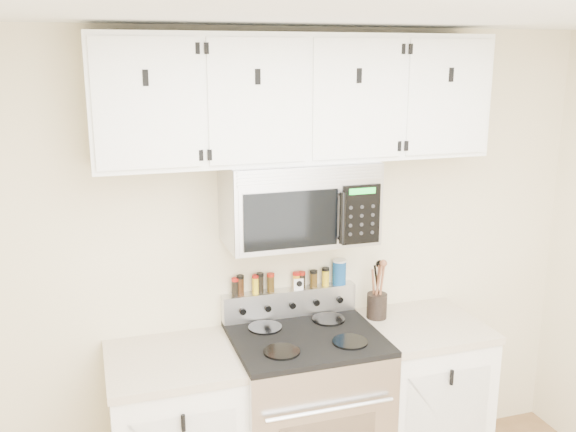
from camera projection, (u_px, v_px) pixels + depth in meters
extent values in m
cube|color=beige|center=(288.00, 262.00, 3.53)|extent=(3.50, 0.01, 2.50)
cube|color=#B7B7BA|center=(306.00, 420.00, 3.43)|extent=(0.76, 0.65, 0.92)
cube|color=black|center=(306.00, 338.00, 3.32)|extent=(0.76, 0.65, 0.03)
cube|color=#B7B7BA|center=(290.00, 302.00, 3.56)|extent=(0.76, 0.08, 0.15)
cylinder|color=black|center=(282.00, 352.00, 3.12)|extent=(0.18, 0.18, 0.01)
cylinder|color=black|center=(350.00, 342.00, 3.23)|extent=(0.18, 0.18, 0.01)
cylinder|color=black|center=(265.00, 327.00, 3.40)|extent=(0.18, 0.18, 0.01)
cylinder|color=black|center=(328.00, 319.00, 3.50)|extent=(0.18, 0.18, 0.01)
cube|color=tan|center=(172.00, 361.00, 3.14)|extent=(0.64, 0.62, 0.04)
cube|color=white|center=(418.00, 400.00, 3.66)|extent=(0.62, 0.60, 0.88)
cube|color=tan|center=(422.00, 326.00, 3.55)|extent=(0.64, 0.62, 0.04)
cube|color=#9E9EA3|center=(299.00, 202.00, 3.27)|extent=(0.76, 0.38, 0.42)
cube|color=#B7B7BA|center=(312.00, 176.00, 3.05)|extent=(0.73, 0.01, 0.08)
cube|color=black|center=(291.00, 220.00, 3.07)|extent=(0.47, 0.01, 0.28)
cube|color=black|center=(361.00, 214.00, 3.18)|extent=(0.20, 0.01, 0.30)
cylinder|color=black|center=(343.00, 218.00, 3.11)|extent=(0.03, 0.03, 0.26)
cube|color=white|center=(297.00, 98.00, 3.17)|extent=(2.00, 0.33, 0.62)
cube|color=white|center=(147.00, 104.00, 2.79)|extent=(0.46, 0.01, 0.57)
cube|color=black|center=(145.00, 78.00, 2.75)|extent=(0.02, 0.01, 0.07)
cube|color=white|center=(258.00, 102.00, 2.94)|extent=(0.46, 0.01, 0.57)
cube|color=black|center=(258.00, 77.00, 2.90)|extent=(0.03, 0.01, 0.07)
cube|color=white|center=(358.00, 99.00, 3.08)|extent=(0.46, 0.01, 0.57)
cube|color=black|center=(359.00, 76.00, 3.05)|extent=(0.03, 0.01, 0.07)
cube|color=white|center=(449.00, 97.00, 3.23)|extent=(0.46, 0.01, 0.57)
cube|color=black|center=(451.00, 75.00, 3.20)|extent=(0.02, 0.01, 0.07)
cylinder|color=black|center=(377.00, 306.00, 3.60)|extent=(0.11, 0.11, 0.14)
cylinder|color=brown|center=(377.00, 288.00, 3.57)|extent=(0.01, 0.01, 0.26)
cylinder|color=brown|center=(381.00, 286.00, 3.56)|extent=(0.01, 0.01, 0.28)
cylinder|color=brown|center=(374.00, 289.00, 3.58)|extent=(0.01, 0.01, 0.25)
cylinder|color=black|center=(378.00, 287.00, 3.59)|extent=(0.01, 0.01, 0.25)
cylinder|color=brown|center=(377.00, 288.00, 3.55)|extent=(0.01, 0.01, 0.27)
cube|color=white|center=(298.00, 283.00, 3.55)|extent=(0.06, 0.05, 0.06)
cylinder|color=navy|center=(339.00, 273.00, 3.61)|extent=(0.08, 0.08, 0.13)
cylinder|color=white|center=(340.00, 261.00, 3.59)|extent=(0.08, 0.08, 0.01)
cylinder|color=black|center=(235.00, 288.00, 3.44)|extent=(0.04, 0.04, 0.08)
cylinder|color=#B4140D|center=(235.00, 280.00, 3.43)|extent=(0.04, 0.04, 0.02)
cylinder|color=#381E0D|center=(240.00, 287.00, 3.45)|extent=(0.04, 0.04, 0.10)
cylinder|color=black|center=(240.00, 277.00, 3.43)|extent=(0.04, 0.04, 0.02)
cylinder|color=yellow|center=(256.00, 286.00, 3.47)|extent=(0.04, 0.04, 0.09)
cylinder|color=maroon|center=(256.00, 276.00, 3.46)|extent=(0.04, 0.04, 0.02)
cylinder|color=black|center=(260.00, 284.00, 3.48)|extent=(0.04, 0.04, 0.10)
cylinder|color=black|center=(260.00, 275.00, 3.46)|extent=(0.04, 0.04, 0.02)
cylinder|color=#422F0F|center=(271.00, 284.00, 3.50)|extent=(0.04, 0.04, 0.09)
cylinder|color=#AD1C0D|center=(271.00, 275.00, 3.48)|extent=(0.04, 0.04, 0.02)
cylinder|color=orange|center=(296.00, 282.00, 3.54)|extent=(0.04, 0.04, 0.08)
cylinder|color=#A9100D|center=(296.00, 274.00, 3.53)|extent=(0.04, 0.04, 0.02)
cylinder|color=black|center=(302.00, 281.00, 3.55)|extent=(0.04, 0.04, 0.08)
cylinder|color=#9D170C|center=(302.00, 273.00, 3.54)|extent=(0.04, 0.04, 0.02)
cylinder|color=#463110|center=(314.00, 280.00, 3.57)|extent=(0.04, 0.04, 0.08)
cylinder|color=black|center=(314.00, 272.00, 3.56)|extent=(0.04, 0.04, 0.02)
cylinder|color=gold|center=(326.00, 278.00, 3.59)|extent=(0.04, 0.04, 0.09)
cylinder|color=black|center=(326.00, 269.00, 3.58)|extent=(0.04, 0.04, 0.02)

